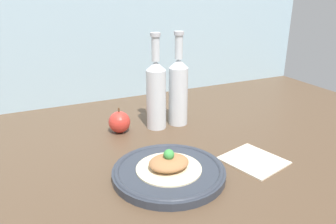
% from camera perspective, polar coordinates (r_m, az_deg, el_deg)
% --- Properties ---
extents(ground_plane, '(1.80, 1.10, 0.04)m').
position_cam_1_polar(ground_plane, '(0.97, 1.32, -7.42)').
color(ground_plane, brown).
extents(plate, '(0.28, 0.28, 0.02)m').
position_cam_1_polar(plate, '(0.83, 0.14, -10.35)').
color(plate, '#2D333D').
rests_on(plate, ground_plane).
extents(plated_food, '(0.16, 0.16, 0.05)m').
position_cam_1_polar(plated_food, '(0.82, 0.15, -9.03)').
color(plated_food, beige).
rests_on(plated_food, plate).
extents(cider_bottle_left, '(0.06, 0.06, 0.31)m').
position_cam_1_polar(cider_bottle_left, '(1.06, -2.08, 3.44)').
color(cider_bottle_left, silver).
rests_on(cider_bottle_left, ground_plane).
extents(cider_bottle_right, '(0.06, 0.06, 0.31)m').
position_cam_1_polar(cider_bottle_right, '(1.10, 1.81, 3.97)').
color(cider_bottle_right, silver).
rests_on(cider_bottle_right, ground_plane).
extents(apple, '(0.07, 0.07, 0.08)m').
position_cam_1_polar(apple, '(1.07, -8.45, -1.73)').
color(apple, red).
rests_on(apple, ground_plane).
extents(napkin, '(0.17, 0.18, 0.01)m').
position_cam_1_polar(napkin, '(0.93, 14.69, -8.06)').
color(napkin, beige).
rests_on(napkin, ground_plane).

